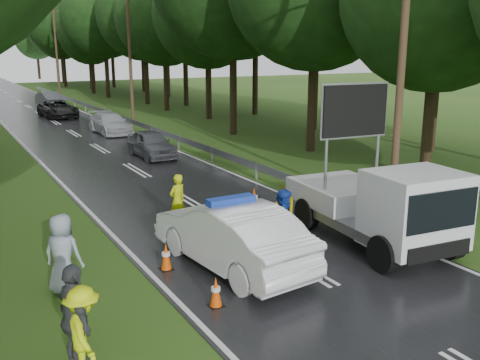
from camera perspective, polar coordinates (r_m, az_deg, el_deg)
ground at (r=13.44m, az=6.00°, el=-8.94°), size 160.00×160.00×0.00m
road at (r=41.02m, az=-19.17°, el=5.85°), size 7.00×140.00×0.02m
guardrail at (r=41.45m, az=-14.09°, el=7.02°), size 0.12×60.06×0.70m
utility_pole_near at (r=17.34m, az=16.95°, el=12.86°), size 1.40×0.24×10.00m
utility_pole_mid at (r=40.03m, az=-11.69°, el=13.41°), size 1.40×0.24×10.00m
utility_pole_far at (r=65.24m, az=-19.01°, el=13.03°), size 1.40×0.24×10.00m
police_sedan at (r=12.96m, az=-0.97°, el=-5.92°), size 2.22×5.02×1.76m
work_truck at (r=14.71m, az=14.76°, el=-2.58°), size 2.82×5.49×4.23m
barrier at (r=14.89m, az=3.04°, el=-3.57°), size 2.21×0.90×0.97m
officer at (r=16.01m, az=-6.68°, el=-2.17°), size 0.67×0.55×1.59m
civilian at (r=13.49m, az=4.77°, el=-4.72°), size 1.11×1.07×1.81m
bystander_left at (r=9.22m, az=-16.38°, el=-15.31°), size 0.61×1.03×1.57m
bystander_mid at (r=9.29m, az=-17.16°, el=-14.03°), size 0.60×1.16×1.89m
bystander_right at (r=12.23m, az=-18.38°, el=-7.48°), size 1.02×1.00×1.78m
queue_car_first at (r=26.51m, az=-9.45°, el=3.83°), size 1.56×3.87×1.32m
queue_car_second at (r=34.51m, az=-13.69°, el=5.89°), size 1.96×4.47×1.28m
queue_car_third at (r=43.60m, az=-18.84°, el=7.18°), size 2.50×4.96×1.34m
queue_car_fourth at (r=51.48m, az=-19.58°, el=8.07°), size 2.01×4.40×1.40m
cone_near_left at (r=11.23m, az=-2.60°, el=-11.88°), size 0.31×0.31×0.66m
cone_center at (r=13.63m, az=3.58°, el=-6.94°), size 0.35×0.35×0.74m
cone_far at (r=17.47m, az=1.51°, el=-2.09°), size 0.38×0.38×0.80m
cone_left_mid at (r=13.06m, az=-7.89°, el=-8.12°), size 0.32×0.32×0.69m
cone_right at (r=17.87m, az=4.51°, el=-1.75°), size 0.38×0.38×0.81m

